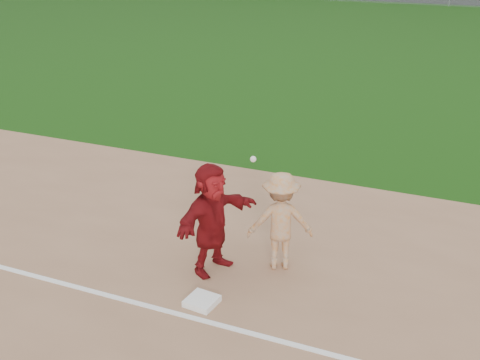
% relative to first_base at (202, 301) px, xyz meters
% --- Properties ---
extents(ground, '(160.00, 160.00, 0.00)m').
position_rel_first_base_xyz_m(ground, '(-0.19, 0.42, -0.07)').
color(ground, '#15410C').
rests_on(ground, ground).
extents(foul_line, '(60.00, 0.10, 0.01)m').
position_rel_first_base_xyz_m(foul_line, '(-0.19, -0.38, -0.04)').
color(foul_line, white).
rests_on(foul_line, infield_dirt).
extents(first_base, '(0.49, 0.49, 0.10)m').
position_rel_first_base_xyz_m(first_base, '(0.00, 0.00, 0.00)').
color(first_base, white).
rests_on(first_base, infield_dirt).
extents(base_runner, '(1.08, 1.84, 1.89)m').
position_rel_first_base_xyz_m(base_runner, '(-0.29, 0.99, 0.90)').
color(base_runner, maroon).
rests_on(base_runner, infield_dirt).
extents(first_base_play, '(1.26, 1.11, 2.14)m').
position_rel_first_base_xyz_m(first_base_play, '(0.71, 1.52, 0.80)').
color(first_base_play, '#A5A5A7').
rests_on(first_base_play, infield_dirt).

